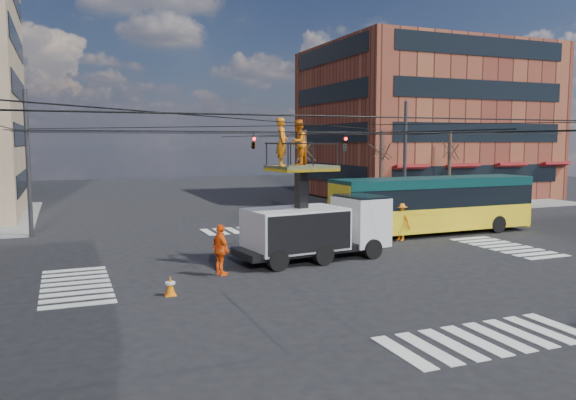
{
  "coord_description": "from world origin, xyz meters",
  "views": [
    {
      "loc": [
        -10.3,
        -21.42,
        5.24
      ],
      "look_at": [
        -0.84,
        2.06,
        2.58
      ],
      "focal_mm": 35.0,
      "sensor_mm": 36.0,
      "label": 1
    }
  ],
  "objects_px": {
    "utility_truck": "(317,214)",
    "traffic_cone": "(170,286)",
    "worker_ground": "(221,250)",
    "city_bus": "(433,204)",
    "flagger": "(400,221)"
  },
  "relations": [
    {
      "from": "utility_truck",
      "to": "traffic_cone",
      "type": "relative_size",
      "value": 10.72
    },
    {
      "from": "traffic_cone",
      "to": "worker_ground",
      "type": "bearing_deg",
      "value": 42.59
    },
    {
      "from": "city_bus",
      "to": "traffic_cone",
      "type": "relative_size",
      "value": 18.06
    },
    {
      "from": "city_bus",
      "to": "flagger",
      "type": "xyz_separation_m",
      "value": [
        -2.92,
        -1.14,
        -0.7
      ]
    },
    {
      "from": "traffic_cone",
      "to": "flagger",
      "type": "relative_size",
      "value": 0.33
    },
    {
      "from": "utility_truck",
      "to": "traffic_cone",
      "type": "bearing_deg",
      "value": -161.26
    },
    {
      "from": "city_bus",
      "to": "worker_ground",
      "type": "height_order",
      "value": "city_bus"
    },
    {
      "from": "traffic_cone",
      "to": "city_bus",
      "type": "bearing_deg",
      "value": 24.37
    },
    {
      "from": "worker_ground",
      "to": "flagger",
      "type": "height_order",
      "value": "flagger"
    },
    {
      "from": "city_bus",
      "to": "worker_ground",
      "type": "distance_m",
      "value": 14.7
    },
    {
      "from": "utility_truck",
      "to": "traffic_cone",
      "type": "xyz_separation_m",
      "value": [
        -7.1,
        -3.5,
        -1.71
      ]
    },
    {
      "from": "city_bus",
      "to": "flagger",
      "type": "height_order",
      "value": "city_bus"
    },
    {
      "from": "utility_truck",
      "to": "worker_ground",
      "type": "bearing_deg",
      "value": -171.87
    },
    {
      "from": "city_bus",
      "to": "traffic_cone",
      "type": "bearing_deg",
      "value": -156.74
    },
    {
      "from": "utility_truck",
      "to": "worker_ground",
      "type": "height_order",
      "value": "utility_truck"
    }
  ]
}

